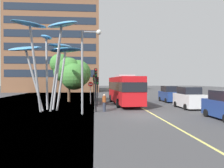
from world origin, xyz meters
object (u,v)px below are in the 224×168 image
object	(u,v)px
car_parked_far	(169,94)
traffic_light_island_mid	(95,85)
traffic_light_kerb_near	(96,81)
no_entry_sign	(91,89)
traffic_light_kerb_far	(97,85)
car_parked_mid	(189,98)
red_bus	(124,89)
pedestrian	(104,103)
street_lamp	(87,60)
leaf_sculpture	(50,43)
traffic_light_opposite	(94,82)

from	to	relation	value
car_parked_far	traffic_light_island_mid	bearing A→B (deg)	-176.99
traffic_light_kerb_near	no_entry_sign	world-z (taller)	traffic_light_kerb_near
traffic_light_kerb_far	car_parked_mid	xyz separation A→B (m)	(9.44, -2.29, -1.33)
red_bus	traffic_light_kerb_near	bearing A→B (deg)	-120.34
car_parked_mid	pedestrian	xyz separation A→B (m)	(-8.86, -1.72, -0.23)
traffic_light_kerb_near	street_lamp	distance (m)	2.39
red_bus	traffic_light_kerb_far	bearing A→B (deg)	-151.21
leaf_sculpture	car_parked_mid	xyz separation A→B (m)	(13.89, 0.96, -5.34)
red_bus	leaf_sculpture	bearing A→B (deg)	-146.88
pedestrian	red_bus	bearing A→B (deg)	65.29
traffic_light_kerb_near	car_parked_mid	size ratio (longest dim) A/B	0.93
car_parked_far	pedestrian	distance (m)	12.82
traffic_light_kerb_near	traffic_light_kerb_far	distance (m)	4.13
traffic_light_kerb_far	no_entry_sign	distance (m)	2.98
traffic_light_island_mid	street_lamp	size ratio (longest dim) A/B	0.46
traffic_light_island_mid	pedestrian	bearing A→B (deg)	-84.52
car_parked_far	traffic_light_opposite	bearing A→B (deg)	168.58
traffic_light_kerb_near	car_parked_far	world-z (taller)	traffic_light_kerb_near
traffic_light_island_mid	traffic_light_opposite	world-z (taller)	traffic_light_opposite
car_parked_far	car_parked_mid	bearing A→B (deg)	-92.95
traffic_light_opposite	traffic_light_kerb_far	bearing A→B (deg)	-86.51
pedestrian	no_entry_sign	size ratio (longest dim) A/B	0.60
car_parked_far	no_entry_sign	xyz separation A→B (m)	(-10.62, -2.07, 0.81)
traffic_light_kerb_far	street_lamp	xyz separation A→B (m)	(-0.96, -5.52, 2.27)
traffic_light_kerb_far	pedestrian	world-z (taller)	traffic_light_kerb_far
traffic_light_kerb_far	traffic_light_opposite	bearing A→B (deg)	93.49
pedestrian	traffic_light_kerb_near	bearing A→B (deg)	-173.51
traffic_light_kerb_near	street_lamp	world-z (taller)	street_lamp
traffic_light_kerb_far	traffic_light_opposite	distance (m)	6.97
traffic_light_kerb_near	pedestrian	world-z (taller)	traffic_light_kerb_near
red_bus	car_parked_mid	distance (m)	7.46
car_parked_mid	street_lamp	distance (m)	11.47
leaf_sculpture	car_parked_mid	bearing A→B (deg)	3.93
red_bus	street_lamp	xyz separation A→B (m)	(-4.20, -7.30, 2.70)
leaf_sculpture	no_entry_sign	bearing A→B (deg)	58.92
car_parked_far	no_entry_sign	distance (m)	10.85
red_bus	car_parked_mid	world-z (taller)	red_bus
traffic_light_island_mid	pedestrian	distance (m)	8.55
leaf_sculpture	street_lamp	bearing A→B (deg)	-33.14
traffic_light_kerb_near	traffic_light_opposite	distance (m)	11.05
traffic_light_opposite	street_lamp	xyz separation A→B (m)	(-0.54, -12.47, 1.94)
street_lamp	traffic_light_island_mid	bearing A→B (deg)	85.74
traffic_light_opposite	no_entry_sign	xyz separation A→B (m)	(-0.39, -4.14, -0.88)
leaf_sculpture	pedestrian	world-z (taller)	leaf_sculpture
red_bus	traffic_light_kerb_far	xyz separation A→B (m)	(-3.24, -1.78, 0.43)
car_parked_mid	traffic_light_kerb_near	bearing A→B (deg)	-169.35
leaf_sculpture	no_entry_sign	distance (m)	8.41
pedestrian	leaf_sculpture	bearing A→B (deg)	171.32
traffic_light_opposite	car_parked_mid	xyz separation A→B (m)	(9.86, -9.24, -1.66)
traffic_light_kerb_far	traffic_light_opposite	world-z (taller)	traffic_light_opposite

